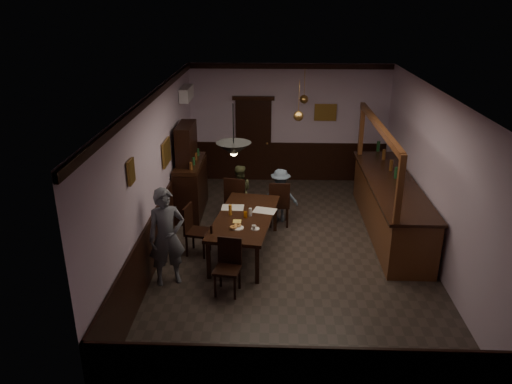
{
  "coord_description": "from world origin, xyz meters",
  "views": [
    {
      "loc": [
        -0.4,
        -8.38,
        4.57
      ],
      "look_at": [
        -0.7,
        0.17,
        1.15
      ],
      "focal_mm": 35.0,
      "sensor_mm": 36.0,
      "label": 1
    }
  ],
  "objects_px": {
    "pendant_iron": "(234,149)",
    "dining_table": "(245,219)",
    "chair_far_left": "(236,198)",
    "chair_far_right": "(279,202)",
    "coffee_cup": "(254,227)",
    "bar_counter": "(390,205)",
    "sideboard": "(190,178)",
    "person_standing": "(167,237)",
    "chair_near": "(228,263)",
    "pendant_brass_mid": "(298,116)",
    "person_seated_left": "(239,192)",
    "soda_can": "(245,215)",
    "pendant_brass_far": "(304,99)",
    "chair_side": "(194,228)",
    "person_seated_right": "(280,195)"
  },
  "relations": [
    {
      "from": "person_standing",
      "to": "pendant_brass_mid",
      "type": "relative_size",
      "value": 2.08
    },
    {
      "from": "coffee_cup",
      "to": "bar_counter",
      "type": "bearing_deg",
      "value": 39.45
    },
    {
      "from": "chair_near",
      "to": "person_standing",
      "type": "height_order",
      "value": "person_standing"
    },
    {
      "from": "chair_far_right",
      "to": "chair_side",
      "type": "height_order",
      "value": "chair_far_right"
    },
    {
      "from": "person_seated_left",
      "to": "pendant_brass_mid",
      "type": "bearing_deg",
      "value": 166.77
    },
    {
      "from": "person_standing",
      "to": "pendant_brass_mid",
      "type": "distance_m",
      "value": 3.65
    },
    {
      "from": "chair_side",
      "to": "chair_far_left",
      "type": "bearing_deg",
      "value": -14.52
    },
    {
      "from": "coffee_cup",
      "to": "pendant_iron",
      "type": "relative_size",
      "value": 0.1
    },
    {
      "from": "chair_far_left",
      "to": "pendant_iron",
      "type": "bearing_deg",
      "value": 104.33
    },
    {
      "from": "chair_far_right",
      "to": "pendant_brass_mid",
      "type": "bearing_deg",
      "value": -146.96
    },
    {
      "from": "dining_table",
      "to": "chair_far_right",
      "type": "bearing_deg",
      "value": 61.48
    },
    {
      "from": "chair_near",
      "to": "pendant_brass_far",
      "type": "xyz_separation_m",
      "value": [
        1.39,
        4.42,
        1.79
      ]
    },
    {
      "from": "dining_table",
      "to": "pendant_iron",
      "type": "distance_m",
      "value": 1.77
    },
    {
      "from": "soda_can",
      "to": "person_seated_right",
      "type": "bearing_deg",
      "value": 66.84
    },
    {
      "from": "chair_far_right",
      "to": "person_seated_right",
      "type": "xyz_separation_m",
      "value": [
        0.03,
        0.28,
        0.04
      ]
    },
    {
      "from": "chair_far_left",
      "to": "soda_can",
      "type": "height_order",
      "value": "chair_far_left"
    },
    {
      "from": "dining_table",
      "to": "pendant_brass_far",
      "type": "relative_size",
      "value": 2.87
    },
    {
      "from": "chair_far_right",
      "to": "chair_near",
      "type": "height_order",
      "value": "chair_far_right"
    },
    {
      "from": "chair_side",
      "to": "coffee_cup",
      "type": "distance_m",
      "value": 1.28
    },
    {
      "from": "sideboard",
      "to": "bar_counter",
      "type": "relative_size",
      "value": 0.5
    },
    {
      "from": "dining_table",
      "to": "person_standing",
      "type": "xyz_separation_m",
      "value": [
        -1.22,
        -1.08,
        0.16
      ]
    },
    {
      "from": "chair_far_right",
      "to": "bar_counter",
      "type": "distance_m",
      "value": 2.25
    },
    {
      "from": "dining_table",
      "to": "pendant_brass_mid",
      "type": "relative_size",
      "value": 2.87
    },
    {
      "from": "dining_table",
      "to": "person_standing",
      "type": "relative_size",
      "value": 1.38
    },
    {
      "from": "chair_side",
      "to": "sideboard",
      "type": "bearing_deg",
      "value": 22.79
    },
    {
      "from": "person_seated_left",
      "to": "coffee_cup",
      "type": "relative_size",
      "value": 14.86
    },
    {
      "from": "pendant_iron",
      "to": "soda_can",
      "type": "bearing_deg",
      "value": 79.43
    },
    {
      "from": "sideboard",
      "to": "pendant_iron",
      "type": "relative_size",
      "value": 2.38
    },
    {
      "from": "person_seated_left",
      "to": "soda_can",
      "type": "distance_m",
      "value": 1.7
    },
    {
      "from": "soda_can",
      "to": "pendant_brass_far",
      "type": "height_order",
      "value": "pendant_brass_far"
    },
    {
      "from": "pendant_iron",
      "to": "pendant_brass_mid",
      "type": "bearing_deg",
      "value": 63.22
    },
    {
      "from": "bar_counter",
      "to": "pendant_brass_mid",
      "type": "xyz_separation_m",
      "value": [
        -1.89,
        0.38,
        1.72
      ]
    },
    {
      "from": "dining_table",
      "to": "coffee_cup",
      "type": "xyz_separation_m",
      "value": [
        0.19,
        -0.57,
        0.11
      ]
    },
    {
      "from": "chair_near",
      "to": "dining_table",
      "type": "bearing_deg",
      "value": 91.14
    },
    {
      "from": "pendant_iron",
      "to": "chair_far_right",
      "type": "bearing_deg",
      "value": 68.9
    },
    {
      "from": "chair_far_right",
      "to": "sideboard",
      "type": "relative_size",
      "value": 0.49
    },
    {
      "from": "soda_can",
      "to": "pendant_iron",
      "type": "distance_m",
      "value": 1.63
    },
    {
      "from": "chair_far_right",
      "to": "person_standing",
      "type": "relative_size",
      "value": 0.59
    },
    {
      "from": "chair_near",
      "to": "pendant_brass_mid",
      "type": "xyz_separation_m",
      "value": [
        1.19,
        2.73,
        1.79
      ]
    },
    {
      "from": "chair_far_right",
      "to": "sideboard",
      "type": "bearing_deg",
      "value": -19.55
    },
    {
      "from": "dining_table",
      "to": "pendant_brass_mid",
      "type": "xyz_separation_m",
      "value": [
        1.0,
        1.42,
        1.61
      ]
    },
    {
      "from": "soda_can",
      "to": "sideboard",
      "type": "bearing_deg",
      "value": 124.58
    },
    {
      "from": "chair_near",
      "to": "pendant_brass_mid",
      "type": "height_order",
      "value": "pendant_brass_mid"
    },
    {
      "from": "pendant_iron",
      "to": "person_seated_left",
      "type": "bearing_deg",
      "value": 92.36
    },
    {
      "from": "soda_can",
      "to": "chair_near",
      "type": "bearing_deg",
      "value": -99.63
    },
    {
      "from": "chair_far_left",
      "to": "chair_far_right",
      "type": "bearing_deg",
      "value": -177.76
    },
    {
      "from": "person_seated_left",
      "to": "dining_table",
      "type": "bearing_deg",
      "value": 92.68
    },
    {
      "from": "bar_counter",
      "to": "chair_far_right",
      "type": "bearing_deg",
      "value": 176.37
    },
    {
      "from": "person_standing",
      "to": "coffee_cup",
      "type": "distance_m",
      "value": 1.51
    },
    {
      "from": "pendant_iron",
      "to": "dining_table",
      "type": "bearing_deg",
      "value": 81.52
    }
  ]
}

